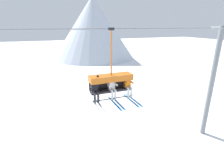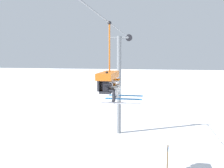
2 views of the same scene
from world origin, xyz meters
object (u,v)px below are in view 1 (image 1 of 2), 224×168
at_px(lift_tower_far, 212,82).
at_px(chairlift_chair, 111,80).
at_px(skier_orange, 128,85).
at_px(skier_white, 112,87).
at_px(skier_black, 95,89).

bearing_deg(lift_tower_far, chairlift_chair, -175.07).
bearing_deg(lift_tower_far, skier_orange, -172.77).
height_order(skier_white, skier_orange, same).
bearing_deg(skier_orange, lift_tower_far, 7.23).
bearing_deg(skier_white, lift_tower_far, 6.45).
bearing_deg(chairlift_chair, skier_black, -166.59).
height_order(lift_tower_far, skier_black, lift_tower_far).
bearing_deg(skier_orange, skier_white, 180.00).
xyz_separation_m(chairlift_chair, skier_black, (-0.90, -0.21, -0.30)).
relative_size(skier_white, skier_orange, 1.00).
bearing_deg(skier_black, chairlift_chair, 13.41).
xyz_separation_m(skier_black, skier_orange, (1.80, -0.01, -0.02)).
height_order(skier_black, skier_white, skier_black).
relative_size(chairlift_chair, skier_black, 2.02).
xyz_separation_m(skier_black, skier_white, (0.90, -0.01, -0.02)).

